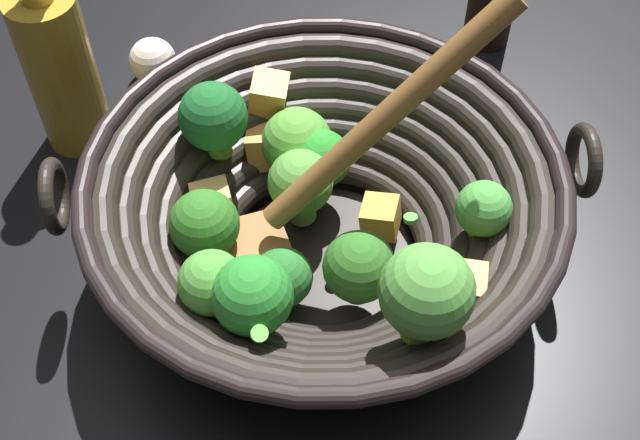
% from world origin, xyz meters
% --- Properties ---
extents(ground_plane, '(4.00, 4.00, 0.00)m').
position_xyz_m(ground_plane, '(0.00, 0.00, 0.00)').
color(ground_plane, black).
extents(wok, '(0.35, 0.37, 0.23)m').
position_xyz_m(wok, '(0.00, 0.00, 0.07)').
color(wok, black).
rests_on(wok, ground).
extents(cooking_oil_bottle, '(0.06, 0.06, 0.20)m').
position_xyz_m(cooking_oil_bottle, '(0.23, 0.12, 0.08)').
color(cooking_oil_bottle, gold).
rests_on(cooking_oil_bottle, ground).
extents(garlic_bulb, '(0.04, 0.04, 0.04)m').
position_xyz_m(garlic_bulb, '(0.27, 0.04, 0.02)').
color(garlic_bulb, silver).
rests_on(garlic_bulb, ground).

